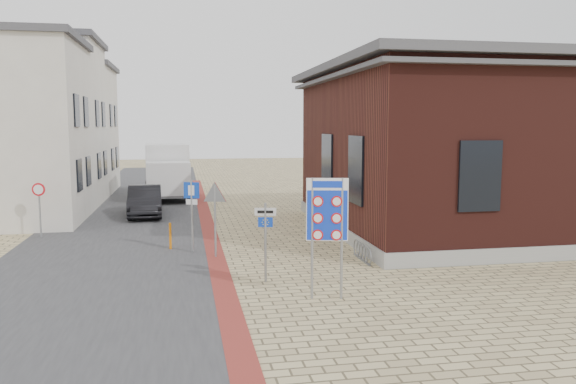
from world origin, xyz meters
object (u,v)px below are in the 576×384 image
object	(u,v)px
border_sign	(327,212)
bollard	(170,236)
sedan	(145,201)
box_truck	(168,170)
essen_sign	(265,231)
parking_sign	(192,203)

from	to	relation	value
border_sign	bollard	world-z (taller)	border_sign
sedan	box_truck	bearing A→B (deg)	79.27
essen_sign	border_sign	bearing A→B (deg)	-41.30
sedan	bollard	xyz separation A→B (m)	(1.36, -7.82, -0.26)
essen_sign	parking_sign	xyz separation A→B (m)	(-1.95, 4.11, 0.25)
border_sign	bollard	bearing A→B (deg)	133.73
box_truck	border_sign	size ratio (longest dim) A/B	2.05
bollard	sedan	bearing A→B (deg)	99.86
bollard	essen_sign	bearing A→B (deg)	-60.05
border_sign	essen_sign	xyz separation A→B (m)	(-1.29, 1.80, -0.76)
parking_sign	bollard	world-z (taller)	parking_sign
border_sign	essen_sign	bearing A→B (deg)	137.78
essen_sign	parking_sign	distance (m)	4.56
bollard	border_sign	bearing A→B (deg)	-58.39
box_truck	sedan	bearing A→B (deg)	-100.49
border_sign	bollard	size ratio (longest dim) A/B	3.22
border_sign	essen_sign	distance (m)	2.34
sedan	parking_sign	bearing A→B (deg)	-78.69
sedan	essen_sign	distance (m)	13.18
essen_sign	bollard	distance (m)	5.51
border_sign	sedan	bearing A→B (deg)	122.64
essen_sign	bollard	world-z (taller)	essen_sign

